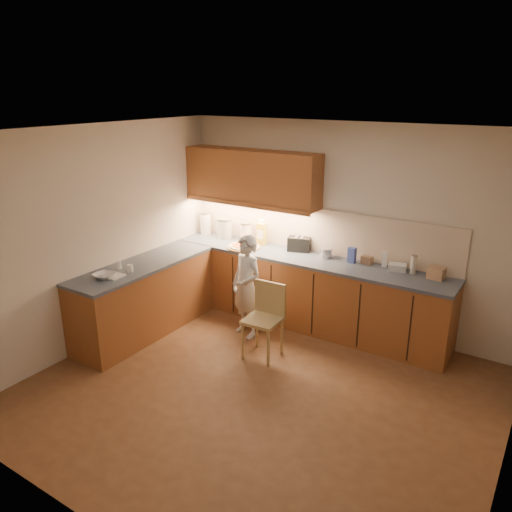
{
  "coord_description": "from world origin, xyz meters",
  "views": [
    {
      "loc": [
        2.36,
        -3.69,
        2.97
      ],
      "look_at": [
        -0.8,
        1.2,
        1.0
      ],
      "focal_mm": 35.0,
      "sensor_mm": 36.0,
      "label": 1
    }
  ],
  "objects_px": {
    "wooden_chair": "(266,314)",
    "oil_jug": "(262,233)",
    "pizza_on_board": "(244,246)",
    "child": "(246,287)",
    "toaster": "(299,244)"
  },
  "relations": [
    {
      "from": "wooden_chair",
      "to": "oil_jug",
      "type": "xyz_separation_m",
      "value": [
        -0.76,
        1.12,
        0.58
      ]
    },
    {
      "from": "wooden_chair",
      "to": "oil_jug",
      "type": "distance_m",
      "value": 1.47
    },
    {
      "from": "child",
      "to": "toaster",
      "type": "height_order",
      "value": "child"
    },
    {
      "from": "pizza_on_board",
      "to": "toaster",
      "type": "distance_m",
      "value": 0.75
    },
    {
      "from": "child",
      "to": "toaster",
      "type": "distance_m",
      "value": 0.98
    },
    {
      "from": "wooden_chair",
      "to": "toaster",
      "type": "xyz_separation_m",
      "value": [
        -0.2,
        1.15,
        0.51
      ]
    },
    {
      "from": "child",
      "to": "oil_jug",
      "type": "bearing_deg",
      "value": 128.37
    },
    {
      "from": "pizza_on_board",
      "to": "wooden_chair",
      "type": "xyz_separation_m",
      "value": [
        0.88,
        -0.86,
        -0.44
      ]
    },
    {
      "from": "oil_jug",
      "to": "toaster",
      "type": "height_order",
      "value": "oil_jug"
    },
    {
      "from": "child",
      "to": "oil_jug",
      "type": "height_order",
      "value": "child"
    },
    {
      "from": "oil_jug",
      "to": "toaster",
      "type": "xyz_separation_m",
      "value": [
        0.57,
        0.03,
        -0.07
      ]
    },
    {
      "from": "pizza_on_board",
      "to": "toaster",
      "type": "relative_size",
      "value": 1.34
    },
    {
      "from": "wooden_chair",
      "to": "pizza_on_board",
      "type": "bearing_deg",
      "value": 132.87
    },
    {
      "from": "pizza_on_board",
      "to": "child",
      "type": "height_order",
      "value": "child"
    },
    {
      "from": "wooden_chair",
      "to": "oil_jug",
      "type": "height_order",
      "value": "oil_jug"
    }
  ]
}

